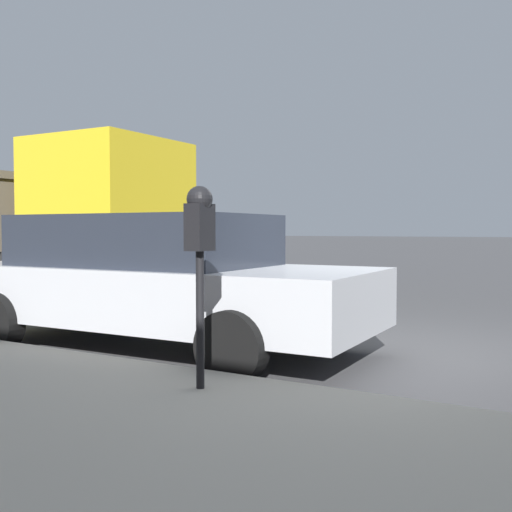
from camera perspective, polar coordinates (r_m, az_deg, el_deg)
ground_plane at (r=6.68m, az=12.27°, el=-8.92°), size 220.00×220.00×0.00m
parking_meter at (r=4.34m, az=-5.37°, el=2.06°), size 0.21×0.19×1.47m
car_silver at (r=6.70m, az=-9.57°, el=-2.11°), size 2.19×4.82×1.48m
dump_truck at (r=14.53m, az=-21.69°, el=3.44°), size 3.03×8.30×3.11m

